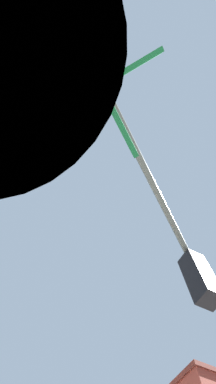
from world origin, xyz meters
name	(u,v)px	position (x,y,z in m)	size (l,w,h in m)	color
traffic_signal_near	(170,221)	(-6.28, -5.80, 3.55)	(2.93, 2.12, 5.03)	#474C47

